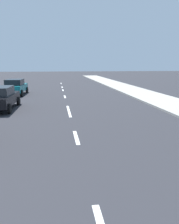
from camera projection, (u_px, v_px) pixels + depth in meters
ground_plane at (68, 108)px, 15.46m from camera, size 160.00×160.00×0.00m
sidewalk_strip at (161, 100)px, 18.53m from camera, size 3.60×80.00×0.14m
lane_stripe_3 at (76, 137)px, 9.30m from camera, size 0.16×1.80×0.01m
lane_stripe_4 at (70, 114)px, 13.66m from camera, size 0.16×1.80×0.01m
lane_stripe_5 at (68, 108)px, 15.44m from camera, size 0.16×1.80×0.01m
lane_stripe_6 at (65, 97)px, 20.89m from camera, size 0.16×1.80×0.01m
lane_stripe_7 at (63, 90)px, 26.14m from camera, size 0.16×1.80×0.01m
lane_stripe_8 at (62, 87)px, 29.51m from camera, size 0.16×1.80×0.01m
lane_stripe_9 at (61, 83)px, 35.39m from camera, size 0.16×1.80×0.01m
parked_car_black at (0, 97)px, 14.85m from camera, size 2.11×4.43×1.57m
parked_car_teal at (15, 86)px, 22.07m from camera, size 2.07×4.16×1.57m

